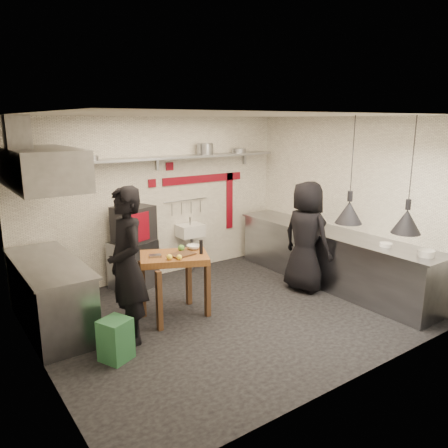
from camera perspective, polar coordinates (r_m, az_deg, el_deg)
floor at (r=6.43m, az=0.40°, el=-11.76°), size 5.00×5.00×0.00m
ceiling at (r=5.83m, az=0.44°, el=14.05°), size 5.00×5.00×0.00m
wall_back at (r=7.74m, az=-8.69°, el=3.31°), size 5.00×0.04×2.80m
wall_front at (r=4.50m, az=16.26°, el=-4.37°), size 5.00×0.04×2.80m
wall_left at (r=5.00m, az=-23.61°, el=-3.22°), size 0.04×4.20×2.80m
wall_right at (r=7.68m, az=15.78°, el=2.87°), size 0.04×4.20×2.80m
red_band_horiz at (r=8.15m, az=-2.69°, el=5.93°), size 1.70×0.02×0.14m
red_band_vert at (r=8.56m, az=0.73°, el=3.04°), size 0.14×0.02×1.10m
red_tile_a at (r=7.77m, az=-7.11°, el=7.48°), size 0.14×0.02×0.14m
red_tile_b at (r=7.64m, az=-9.37°, el=5.27°), size 0.14×0.02×0.14m
back_shelf at (r=7.49m, az=-8.26°, el=8.54°), size 4.60×0.34×0.04m
shelf_bracket_left at (r=7.00m, az=-22.86°, el=6.49°), size 0.04×0.06×0.24m
shelf_bracket_mid at (r=7.64m, az=-8.75°, el=7.86°), size 0.04×0.06×0.24m
shelf_bracket_right at (r=8.65m, az=2.68°, el=8.62°), size 0.04×0.06×0.24m
pan_far_left at (r=6.92m, az=-20.12°, el=8.03°), size 0.25×0.25×0.09m
pan_mid_left at (r=7.03m, az=-17.03°, el=8.25°), size 0.28×0.28×0.07m
stock_pot at (r=7.93m, az=-2.49°, el=9.79°), size 0.38×0.38×0.20m
pan_right at (r=8.37m, az=1.96°, el=9.57°), size 0.29×0.29×0.08m
oven_stand at (r=7.45m, az=-11.73°, el=-5.18°), size 0.80×0.76×0.80m
combi_oven at (r=7.27m, az=-11.73°, el=0.03°), size 0.70×0.68×0.58m
oven_door at (r=6.99m, az=-11.18°, el=-0.48°), size 0.45×0.19×0.46m
oven_glass at (r=6.99m, az=-11.24°, el=-0.48°), size 0.38×0.15×0.34m
hand_sink at (r=7.98m, az=-4.43°, el=-0.84°), size 0.46×0.34×0.22m
sink_tap at (r=7.93m, az=-4.45°, el=0.42°), size 0.03×0.03×0.14m
sink_drain at (r=8.06m, az=-4.22°, el=-3.94°), size 0.06×0.06×0.66m
utensil_rail at (r=7.98m, az=-5.01°, el=3.12°), size 0.90×0.02×0.02m
counter_right at (r=7.64m, az=13.67°, el=-4.41°), size 0.70×3.80×0.90m
counter_right_top at (r=7.51m, az=13.86°, el=-1.03°), size 0.76×3.90×0.03m
plate_stack at (r=6.54m, az=24.90°, el=-3.49°), size 0.23×0.23×0.09m
small_bowl_right at (r=6.84m, az=20.39°, el=-2.55°), size 0.24×0.24×0.05m
counter_left at (r=6.34m, az=-21.72°, el=-8.72°), size 0.70×1.90×0.90m
counter_left_top at (r=6.19m, az=-22.09°, el=-4.72°), size 0.76×2.00×0.03m
extractor_hood at (r=5.95m, az=-22.65°, el=6.75°), size 0.78×1.60×0.50m
hood_duct at (r=5.88m, az=-25.41°, el=10.35°), size 0.28×0.28×0.50m
green_bin at (r=5.39m, az=-13.97°, el=-14.44°), size 0.41×0.41×0.50m
prep_table at (r=6.25m, az=-6.44°, el=-8.03°), size 1.10×0.96×0.92m
cutting_board at (r=6.06m, az=-5.51°, el=-3.97°), size 0.36×0.28×0.02m
pepper_mill at (r=6.07m, az=-3.01°, el=-3.01°), size 0.05×0.05×0.20m
lemon_a at (r=5.87m, az=-7.16°, el=-4.31°), size 0.10×0.10×0.08m
lemon_b at (r=5.85m, az=-5.86°, el=-4.34°), size 0.09×0.09×0.07m
veg_ball at (r=6.21m, az=-5.62°, el=-3.16°), size 0.12×0.12×0.10m
steel_tray at (r=6.03m, az=-8.97°, el=-4.13°), size 0.19×0.16×0.03m
bowl at (r=6.32m, az=-4.02°, el=-3.03°), size 0.23×0.23×0.06m
heat_lamp_near at (r=6.05m, az=16.35°, el=6.70°), size 0.48×0.48×1.43m
heat_lamp_far at (r=6.28m, az=23.24°, el=5.79°), size 0.46×0.46×1.56m
chef_left at (r=5.52m, az=-12.57°, el=-5.38°), size 0.53×0.75×1.97m
chef_right at (r=7.18m, az=10.68°, el=-1.64°), size 0.66×0.94×1.80m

